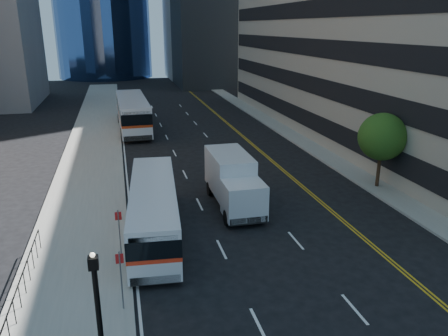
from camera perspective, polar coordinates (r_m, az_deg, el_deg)
name	(u,v)px	position (r m, az deg, el deg)	size (l,w,h in m)	color
ground	(302,261)	(21.68, 10.18, -11.82)	(160.00, 160.00, 0.00)	black
sidewalk_west	(95,143)	(43.46, -16.55, 3.13)	(5.00, 90.00, 0.15)	gray
sidewalk_east	(286,132)	(46.61, 8.14, 4.68)	(2.00, 90.00, 0.15)	gray
parking_garage	(448,7)	(51.96, 27.24, 18.15)	(30.00, 50.00, 25.00)	#9E9384
street_tree	(382,137)	(31.11, 19.97, 3.84)	(3.20, 3.20, 5.10)	#332114
lamp_post	(99,318)	(13.67, -16.00, -18.37)	(0.28, 0.28, 4.56)	black
bus_front	(154,209)	(23.45, -9.16, -5.25)	(3.20, 10.86, 2.76)	silver
bus_rear	(133,112)	(48.30, -11.86, 7.13)	(3.22, 13.37, 3.43)	silver
box_truck	(233,181)	(26.72, 1.19, -1.67)	(2.31, 6.64, 3.18)	silver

